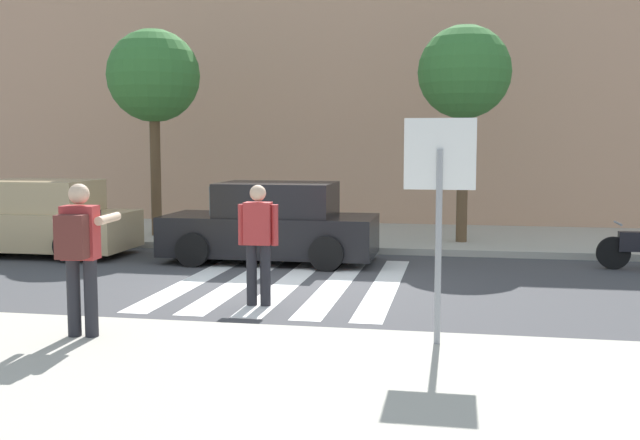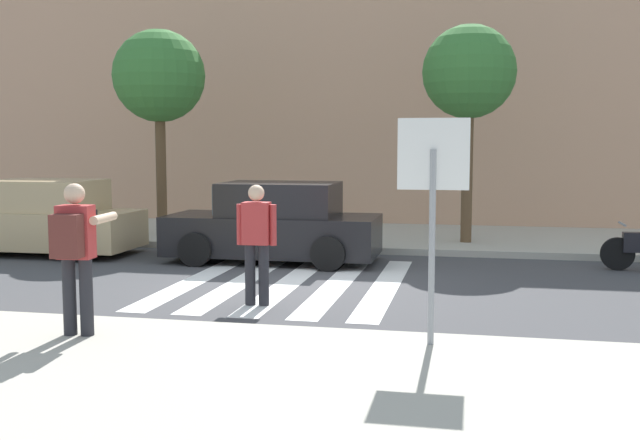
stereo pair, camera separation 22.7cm
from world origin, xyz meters
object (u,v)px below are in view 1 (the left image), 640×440
stop_sign (440,181)px  photographer_with_backpack (80,246)px  pedestrian_crossing (258,238)px  street_tree_center (464,74)px  parked_car_tan (36,220)px  street_tree_west (154,77)px  parked_car_black (272,225)px

stop_sign → photographer_with_backpack: (-3.93, -0.46, -0.74)m
pedestrian_crossing → stop_sign: bearing=-39.0°
pedestrian_crossing → street_tree_center: bearing=66.4°
photographer_with_backpack → parked_car_tan: bearing=124.8°
stop_sign → street_tree_west: bearing=128.8°
photographer_with_backpack → parked_car_tan: photographer_with_backpack is taller
photographer_with_backpack → pedestrian_crossing: size_ratio=1.00×
pedestrian_crossing → parked_car_tan: bearing=146.3°
stop_sign → parked_car_black: 6.95m
stop_sign → street_tree_west: 11.02m
parked_car_tan → parked_car_black: size_ratio=1.00×
parked_car_tan → street_tree_center: bearing=16.9°
photographer_with_backpack → street_tree_west: bearing=107.8°
stop_sign → parked_car_black: size_ratio=0.59×
stop_sign → parked_car_tan: 10.37m
pedestrian_crossing → parked_car_black: 3.97m
street_tree_west → street_tree_center: (7.07, 0.14, -0.03)m
parked_car_tan → photographer_with_backpack: bearing=-55.2°
photographer_with_backpack → street_tree_center: 10.34m
pedestrian_crossing → street_tree_center: 7.65m
stop_sign → street_tree_west: street_tree_west is taller
pedestrian_crossing → street_tree_center: (2.85, 6.52, 2.82)m
stop_sign → pedestrian_crossing: 3.45m
stop_sign → parked_car_black: bearing=119.4°
photographer_with_backpack → stop_sign: bearing=6.7°
photographer_with_backpack → parked_car_tan: size_ratio=0.42×
street_tree_west → pedestrian_crossing: bearing=-56.5°
stop_sign → street_tree_center: size_ratio=0.52×
street_tree_center → stop_sign: bearing=-91.8°
pedestrian_crossing → parked_car_tan: pedestrian_crossing is taller
photographer_with_backpack → street_tree_west: size_ratio=0.36×
stop_sign → street_tree_west: (-6.80, 8.47, 1.91)m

